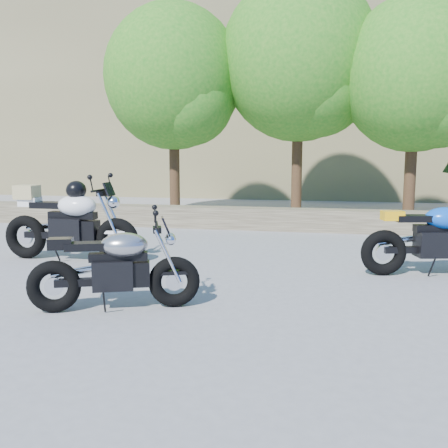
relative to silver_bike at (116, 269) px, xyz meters
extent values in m
plane|color=gray|center=(0.65, 0.85, -0.47)|extent=(90.00, 90.00, 0.00)
cube|color=brown|center=(0.65, 6.35, -0.22)|extent=(22.00, 0.55, 0.50)
cube|color=#6D6343|center=(3.65, 28.85, 7.03)|extent=(80.00, 30.00, 15.00)
cylinder|color=#382314|center=(-1.85, 8.05, 1.04)|extent=(0.28, 0.28, 3.02)
sphere|color=#1F751A|center=(-1.85, 8.05, 3.31)|extent=(3.67, 3.67, 3.67)
sphere|color=#1F751A|center=(-1.35, 7.75, 2.66)|extent=(2.38, 2.38, 2.38)
cylinder|color=#382314|center=(1.45, 8.45, 1.21)|extent=(0.28, 0.28, 3.36)
sphere|color=#1F751A|center=(1.45, 8.45, 3.73)|extent=(4.08, 4.08, 4.08)
sphere|color=#1F751A|center=(1.95, 8.15, 3.01)|extent=(2.64, 2.64, 2.64)
cylinder|color=#382314|center=(4.25, 7.85, 0.99)|extent=(0.28, 0.28, 2.91)
sphere|color=#1F751A|center=(4.25, 7.85, 3.17)|extent=(3.54, 3.54, 3.54)
sphere|color=#1F751A|center=(4.75, 7.55, 2.55)|extent=(2.29, 2.29, 2.29)
torus|color=black|center=(0.61, 0.23, -0.17)|extent=(0.61, 0.35, 0.59)
torus|color=black|center=(-0.63, -0.24, -0.17)|extent=(0.61, 0.35, 0.59)
cylinder|color=silver|center=(0.61, 0.23, -0.17)|extent=(0.20, 0.11, 0.20)
cylinder|color=silver|center=(-0.63, -0.24, -0.17)|extent=(0.20, 0.11, 0.20)
cube|color=black|center=(-0.03, -0.01, -0.06)|extent=(0.51, 0.42, 0.33)
cube|color=black|center=(0.03, 0.01, 0.14)|extent=(0.66, 0.37, 0.09)
ellipsoid|color=#A6A5AA|center=(0.09, 0.03, 0.27)|extent=(0.62, 0.53, 0.28)
cube|color=black|center=(-0.29, -0.11, 0.27)|extent=(0.50, 0.36, 0.08)
cube|color=black|center=(-0.55, -0.21, 0.31)|extent=(0.31, 0.27, 0.12)
cylinder|color=black|center=(0.44, 0.17, 0.48)|extent=(0.25, 0.58, 0.03)
sphere|color=silver|center=(0.57, 0.22, 0.32)|extent=(0.17, 0.17, 0.17)
torus|color=black|center=(-1.01, 2.30, -0.10)|extent=(0.73, 0.18, 0.73)
torus|color=black|center=(-2.66, 2.30, -0.10)|extent=(0.73, 0.18, 0.73)
cylinder|color=silver|center=(-1.01, 2.30, -0.10)|extent=(0.25, 0.05, 0.25)
cylinder|color=silver|center=(-2.66, 2.30, -0.10)|extent=(0.25, 0.05, 0.25)
cube|color=black|center=(-1.85, 2.30, 0.03)|extent=(0.55, 0.34, 0.41)
cube|color=black|center=(-1.77, 2.30, 0.29)|extent=(0.80, 0.18, 0.11)
ellipsoid|color=white|center=(-1.69, 2.30, 0.45)|extent=(0.66, 0.45, 0.35)
cube|color=black|center=(-2.20, 2.30, 0.45)|extent=(0.57, 0.25, 0.10)
cube|color=white|center=(-2.54, 2.30, 0.49)|extent=(0.32, 0.23, 0.15)
cylinder|color=black|center=(-1.24, 2.30, 0.71)|extent=(0.04, 0.76, 0.04)
sphere|color=silver|center=(-1.05, 2.30, 0.51)|extent=(0.21, 0.21, 0.21)
ellipsoid|color=black|center=(-1.69, 2.30, 0.70)|extent=(0.32, 0.34, 0.30)
cube|color=tan|center=(-2.59, 2.30, 0.65)|extent=(0.34, 0.30, 0.23)
torus|color=black|center=(3.12, 2.30, -0.14)|extent=(0.69, 0.32, 0.67)
cylinder|color=silver|center=(3.12, 2.30, -0.14)|extent=(0.23, 0.10, 0.23)
cube|color=black|center=(3.83, 2.48, -0.01)|extent=(0.56, 0.42, 0.38)
cube|color=black|center=(3.90, 2.50, 0.22)|extent=(0.75, 0.34, 0.10)
ellipsoid|color=blue|center=(3.97, 2.51, 0.36)|extent=(0.68, 0.54, 0.32)
cube|color=black|center=(3.52, 2.40, 0.36)|extent=(0.56, 0.35, 0.09)
cube|color=#FBB00D|center=(3.22, 2.33, 0.41)|extent=(0.33, 0.27, 0.14)
camera|label=1|loc=(2.32, -5.10, 1.28)|focal=40.00mm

